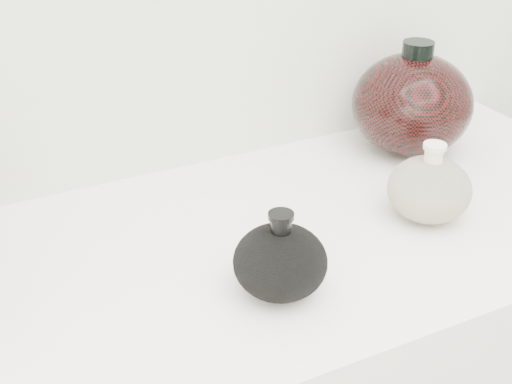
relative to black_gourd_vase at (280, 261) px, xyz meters
name	(u,v)px	position (x,y,z in m)	size (l,w,h in m)	color
black_gourd_vase	(280,261)	(0.00, 0.00, 0.00)	(0.12, 0.12, 0.11)	black
cream_gourd_vase	(429,189)	(0.26, 0.06, 0.00)	(0.12, 0.12, 0.11)	#BEAF95
right_round_pot	(412,104)	(0.37, 0.25, 0.04)	(0.25, 0.25, 0.19)	black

